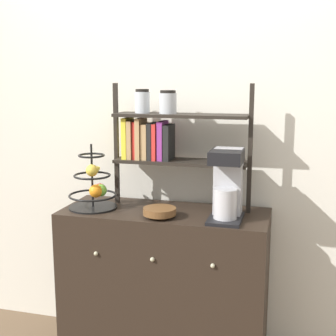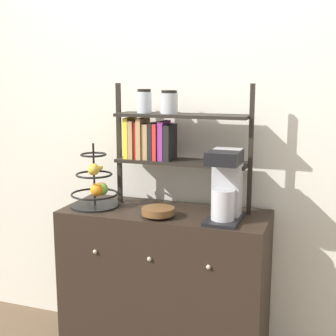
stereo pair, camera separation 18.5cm
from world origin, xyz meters
TOP-DOWN VIEW (x-y plane):
  - wall_back at (0.00, 0.51)m, footprint 7.00×0.05m
  - sideboard at (0.00, 0.23)m, footprint 1.18×0.48m
  - coffee_maker at (0.36, 0.18)m, footprint 0.18×0.26m
  - fruit_stand at (-0.41, 0.18)m, footprint 0.28×0.28m
  - wooden_bowl at (0.01, 0.11)m, footprint 0.18×0.18m
  - shelf_hutch at (-0.04, 0.33)m, footprint 0.81×0.20m

SIDE VIEW (x-z plane):
  - sideboard at x=0.00m, z-range 0.00..0.91m
  - wooden_bowl at x=0.01m, z-range 0.92..0.97m
  - fruit_stand at x=-0.41m, z-range 0.85..1.22m
  - coffee_maker at x=0.36m, z-range 0.92..1.29m
  - wall_back at x=0.00m, z-range 0.00..2.60m
  - shelf_hutch at x=-0.04m, z-range 0.98..1.69m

